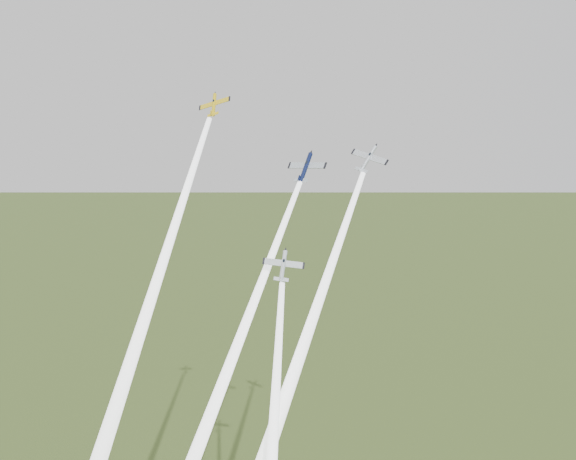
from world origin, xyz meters
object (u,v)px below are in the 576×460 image
at_px(plane_navy, 306,167).
at_px(plane_silver_right, 368,159).
at_px(plane_yellow, 214,105).
at_px(plane_silver_low, 283,266).

relative_size(plane_navy, plane_silver_right, 1.08).
xyz_separation_m(plane_yellow, plane_silver_low, (14.99, -16.59, -26.29)).
distance_m(plane_yellow, plane_silver_low, 34.51).
bearing_deg(plane_yellow, plane_navy, 6.17).
bearing_deg(plane_silver_low, plane_navy, 78.92).
xyz_separation_m(plane_yellow, plane_silver_right, (28.38, 0.01, -9.67)).
bearing_deg(plane_silver_right, plane_yellow, -155.24).
height_order(plane_navy, plane_silver_low, plane_navy).
bearing_deg(plane_navy, plane_silver_right, 34.70).
relative_size(plane_silver_right, plane_silver_low, 1.04).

